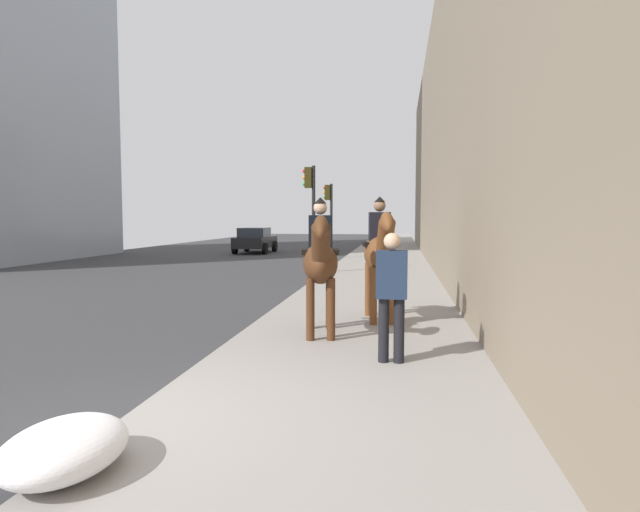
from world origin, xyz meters
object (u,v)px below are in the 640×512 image
pedestrian_greeting (392,288)px  traffic_light_far_curb (329,209)px  mounted_horse_near (320,260)px  mounted_horse_far (380,252)px  car_near_lane (255,240)px  traffic_light_near_curb (311,202)px

pedestrian_greeting → traffic_light_far_curb: size_ratio=0.48×
mounted_horse_near → mounted_horse_far: mounted_horse_far is taller
pedestrian_greeting → car_near_lane: size_ratio=0.44×
mounted_horse_far → traffic_light_near_curb: traffic_light_near_curb is taller
mounted_horse_near → mounted_horse_far: bearing=137.7°
mounted_horse_far → pedestrian_greeting: 2.87m
mounted_horse_far → traffic_light_near_curb: 8.80m
pedestrian_greeting → traffic_light_near_curb: traffic_light_near_curb is taller
mounted_horse_far → car_near_lane: 21.25m
pedestrian_greeting → traffic_light_near_curb: 11.62m
mounted_horse_near → mounted_horse_far: (1.37, -0.90, 0.05)m
mounted_horse_far → traffic_light_far_curb: (14.99, 2.89, 1.02)m
mounted_horse_near → pedestrian_greeting: (-1.48, -1.15, -0.24)m
mounted_horse_near → traffic_light_far_curb: 16.52m
traffic_light_near_curb → traffic_light_far_curb: (6.68, 0.24, -0.12)m
car_near_lane → traffic_light_near_curb: traffic_light_near_curb is taller
mounted_horse_near → car_near_lane: (21.14, 6.86, -0.59)m
traffic_light_far_curb → mounted_horse_near: bearing=-173.1°
mounted_horse_far → traffic_light_near_curb: bearing=-171.4°
mounted_horse_far → pedestrian_greeting: (-2.85, -0.25, -0.29)m
mounted_horse_near → traffic_light_near_curb: (9.68, 1.75, 1.20)m
mounted_horse_far → pedestrian_greeting: size_ratio=1.34×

